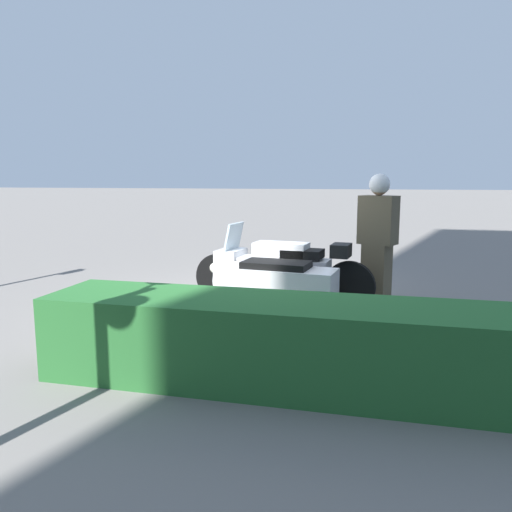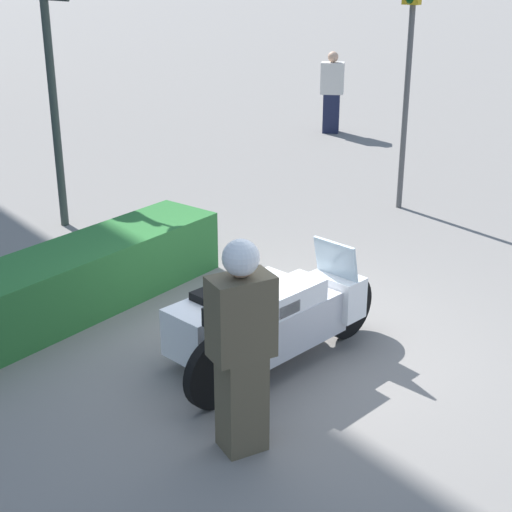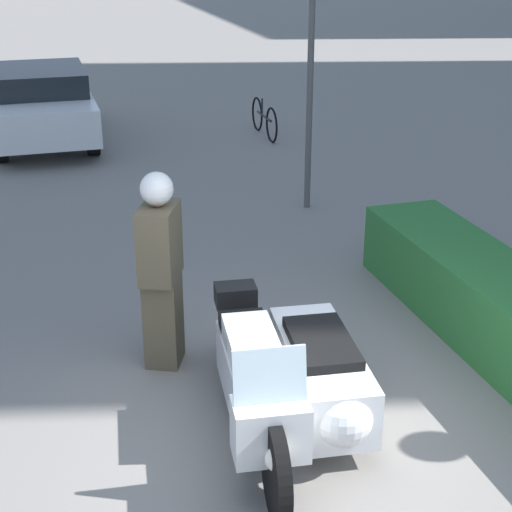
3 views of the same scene
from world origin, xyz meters
The scene contains 7 objects.
ground_plane centered at (0.00, 0.00, 0.00)m, with size 160.00×160.00×0.00m, color slate.
police_motorcycle centered at (-0.27, 0.06, 0.48)m, with size 2.65×1.36×1.18m.
officer_rider centered at (-1.67, -0.73, 0.99)m, with size 0.59×0.49×1.88m.
hedge_bush_curbside centered at (-0.99, 2.47, 0.38)m, with size 4.50×0.91×0.76m, color #28662D.
traffic_light_far centered at (-5.44, 2.10, 2.32)m, with size 0.23×0.26×3.54m.
parked_car_background centered at (-10.55, -1.41, 0.74)m, with size 4.19×1.81×1.39m.
bicycle_parked centered at (-9.72, 2.76, 0.33)m, with size 1.68×0.06×0.73m.
Camera 3 is at (4.82, -1.77, 3.86)m, focal length 55.00 mm.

